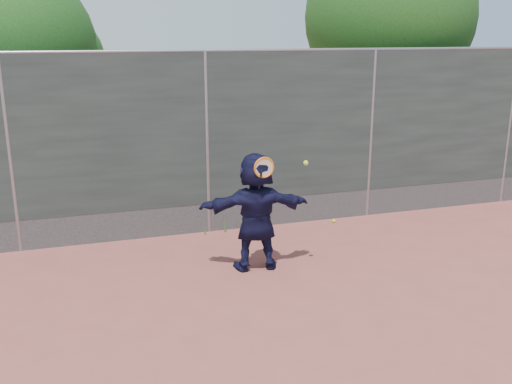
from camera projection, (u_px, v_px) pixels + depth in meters
name	position (u px, v px, depth m)	size (l,w,h in m)	color
ground	(278.00, 329.00, 6.52)	(80.00, 80.00, 0.00)	#9E4C42
player	(256.00, 211.00, 8.01)	(1.58, 0.50, 1.70)	black
ball_ground	(334.00, 221.00, 10.16)	(0.07, 0.07, 0.07)	#DAEC34
fence	(207.00, 140.00, 9.31)	(20.00, 0.06, 3.03)	#38423D
swing_action	(268.00, 168.00, 7.67)	(0.75, 0.21, 0.51)	orange
tree_right	(395.00, 22.00, 12.22)	(3.78, 3.60, 5.39)	#382314
tree_left	(25.00, 51.00, 10.92)	(3.15, 3.00, 4.53)	#382314
weed_clump	(227.00, 224.00, 9.68)	(0.68, 0.07, 0.30)	#387226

